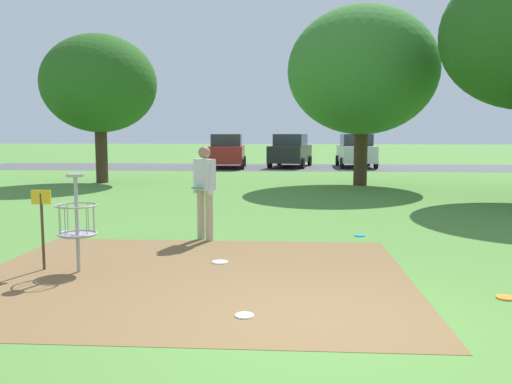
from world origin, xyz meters
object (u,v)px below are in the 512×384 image
object	(u,v)px
frisbee_by_tee	(505,298)
frisbee_mid_grass	(245,316)
tree_near_left	(99,84)
parked_car_leftmost	(227,151)
parked_car_center_left	(290,150)
player_throwing	(205,187)
tree_mid_center	(362,71)
frisbee_far_right	(220,262)
disc_golf_basket	(73,219)
frisbee_scattered_b	(360,235)
parked_car_center_right	(356,151)

from	to	relation	value
frisbee_by_tee	frisbee_mid_grass	bearing A→B (deg)	-165.03
tree_near_left	parked_car_leftmost	bearing A→B (deg)	66.51
parked_car_center_left	parked_car_leftmost	bearing A→B (deg)	-165.78
player_throwing	tree_mid_center	bearing A→B (deg)	67.98
frisbee_far_right	parked_car_center_left	distance (m)	22.02
parked_car_leftmost	frisbee_mid_grass	bearing A→B (deg)	-82.79
disc_golf_basket	frisbee_scattered_b	distance (m)	5.27
frisbee_far_right	tree_mid_center	xyz separation A→B (m)	(3.64, 11.92, 4.14)
frisbee_by_tee	frisbee_far_right	world-z (taller)	same
tree_near_left	parked_car_center_right	xyz separation A→B (m)	(10.96, 9.82, -2.85)
disc_golf_basket	frisbee_far_right	distance (m)	2.21
frisbee_mid_grass	parked_car_leftmost	distance (m)	23.60
player_throwing	frisbee_far_right	world-z (taller)	player_throwing
frisbee_by_tee	frisbee_mid_grass	distance (m)	3.15
frisbee_scattered_b	parked_car_leftmost	world-z (taller)	parked_car_leftmost
disc_golf_basket	tree_near_left	distance (m)	13.92
frisbee_by_tee	frisbee_mid_grass	size ratio (longest dim) A/B	1.05
frisbee_far_right	parked_car_center_left	xyz separation A→B (m)	(1.08, 21.97, 0.91)
frisbee_mid_grass	parked_car_leftmost	world-z (taller)	parked_car_leftmost
player_throwing	tree_mid_center	distance (m)	11.50
disc_golf_basket	frisbee_by_tee	size ratio (longest dim) A/B	6.44
player_throwing	parked_car_center_left	bearing A→B (deg)	85.55
tree_mid_center	parked_car_center_right	distance (m)	10.73
disc_golf_basket	tree_near_left	size ratio (longest dim) A/B	0.25
player_throwing	tree_mid_center	xyz separation A→B (m)	(4.14, 10.24, 3.19)
frisbee_mid_grass	parked_car_center_right	bearing A→B (deg)	80.31
disc_golf_basket	parked_car_center_right	xyz separation A→B (m)	(6.72, 22.73, 0.17)
frisbee_far_right	parked_car_center_left	size ratio (longest dim) A/B	0.06
frisbee_scattered_b	parked_car_center_right	bearing A→B (deg)	83.23
parked_car_leftmost	parked_car_center_left	bearing A→B (deg)	14.22
parked_car_center_right	disc_golf_basket	bearing A→B (deg)	-106.46
parked_car_leftmost	parked_car_center_left	distance (m)	3.58
parked_car_leftmost	parked_car_center_right	bearing A→B (deg)	7.97
frisbee_by_tee	frisbee_far_right	bearing A→B (deg)	157.53
disc_golf_basket	frisbee_far_right	size ratio (longest dim) A/B	5.66
disc_golf_basket	parked_car_leftmost	bearing A→B (deg)	91.08
disc_golf_basket	player_throwing	size ratio (longest dim) A/B	0.81
disc_golf_basket	tree_mid_center	distance (m)	14.18
disc_golf_basket	parked_car_leftmost	world-z (taller)	parked_car_leftmost
tree_mid_center	tree_near_left	bearing A→B (deg)	177.95
disc_golf_basket	parked_car_center_right	distance (m)	23.70
tree_mid_center	parked_car_center_right	size ratio (longest dim) A/B	1.54
frisbee_scattered_b	parked_car_center_right	xyz separation A→B (m)	(2.36, 19.87, 0.91)
frisbee_by_tee	frisbee_scattered_b	world-z (taller)	same
frisbee_scattered_b	parked_car_center_right	distance (m)	20.03
frisbee_mid_grass	parked_car_leftmost	bearing A→B (deg)	97.21
frisbee_scattered_b	parked_car_center_left	world-z (taller)	parked_car_center_left
parked_car_leftmost	parked_car_center_left	xyz separation A→B (m)	(3.47, 0.88, 0.00)
parked_car_center_left	frisbee_scattered_b	bearing A→B (deg)	-86.25
tree_near_left	tree_mid_center	size ratio (longest dim) A/B	0.87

